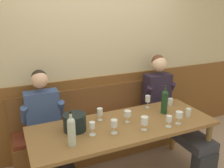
{
  "coord_description": "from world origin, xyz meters",
  "views": [
    {
      "loc": [
        -1.11,
        -1.97,
        1.99
      ],
      "look_at": [
        -0.02,
        0.46,
        1.14
      ],
      "focal_mm": 38.82,
      "sensor_mm": 36.0,
      "label": 1
    }
  ],
  "objects_px": {
    "person_right_seat": "(169,108)",
    "water_tumbler_right": "(170,102)",
    "wine_glass_mid_left": "(179,115)",
    "water_tumbler_center": "(188,112)",
    "wine_glass_mid_right": "(144,121)",
    "wine_glass_center_front": "(169,119)",
    "wine_bottle_amber_mid": "(165,101)",
    "wine_glass_right_end": "(100,112)",
    "wall_bench": "(102,135)",
    "wine_bottle_clear_water": "(71,130)",
    "wine_glass_center_rear": "(128,114)",
    "person_left_seat": "(49,137)",
    "wine_glass_left_end": "(114,124)",
    "ice_bucket": "(75,122)",
    "wine_glass_near_bucket": "(92,126)",
    "wine_glass_by_bottle": "(148,99)",
    "dining_table": "(124,131)"
  },
  "relations": [
    {
      "from": "wine_glass_mid_right",
      "to": "wine_glass_center_front",
      "type": "distance_m",
      "value": 0.28
    },
    {
      "from": "person_right_seat",
      "to": "water_tumbler_right",
      "type": "bearing_deg",
      "value": -123.95
    },
    {
      "from": "wine_bottle_amber_mid",
      "to": "wine_glass_mid_left",
      "type": "relative_size",
      "value": 2.48
    },
    {
      "from": "wine_bottle_amber_mid",
      "to": "wine_glass_left_end",
      "type": "bearing_deg",
      "value": -165.55
    },
    {
      "from": "wine_glass_mid_right",
      "to": "wine_glass_center_front",
      "type": "bearing_deg",
      "value": -8.95
    },
    {
      "from": "wine_glass_mid_right",
      "to": "wine_glass_mid_left",
      "type": "height_order",
      "value": "wine_glass_mid_right"
    },
    {
      "from": "wine_glass_near_bucket",
      "to": "wine_glass_mid_left",
      "type": "xyz_separation_m",
      "value": [
        0.95,
        -0.16,
        0.0
      ]
    },
    {
      "from": "wine_bottle_clear_water",
      "to": "person_right_seat",
      "type": "bearing_deg",
      "value": 18.54
    },
    {
      "from": "wall_bench",
      "to": "wine_glass_center_rear",
      "type": "distance_m",
      "value": 0.84
    },
    {
      "from": "ice_bucket",
      "to": "wine_glass_center_rear",
      "type": "height_order",
      "value": "ice_bucket"
    },
    {
      "from": "dining_table",
      "to": "wine_glass_mid_right",
      "type": "relative_size",
      "value": 13.68
    },
    {
      "from": "wine_bottle_clear_water",
      "to": "dining_table",
      "type": "bearing_deg",
      "value": 15.08
    },
    {
      "from": "dining_table",
      "to": "wine_glass_center_rear",
      "type": "xyz_separation_m",
      "value": [
        0.06,
        0.03,
        0.19
      ]
    },
    {
      "from": "wine_bottle_clear_water",
      "to": "wine_glass_center_front",
      "type": "height_order",
      "value": "wine_bottle_clear_water"
    },
    {
      "from": "wall_bench",
      "to": "wine_bottle_clear_water",
      "type": "xyz_separation_m",
      "value": [
        -0.63,
        -0.82,
        0.62
      ]
    },
    {
      "from": "wine_glass_mid_left",
      "to": "water_tumbler_center",
      "type": "height_order",
      "value": "wine_glass_mid_left"
    },
    {
      "from": "wine_glass_mid_left",
      "to": "person_left_seat",
      "type": "bearing_deg",
      "value": 158.38
    },
    {
      "from": "ice_bucket",
      "to": "wine_glass_center_rear",
      "type": "distance_m",
      "value": 0.59
    },
    {
      "from": "person_right_seat",
      "to": "wine_bottle_amber_mid",
      "type": "distance_m",
      "value": 0.47
    },
    {
      "from": "wine_glass_left_end",
      "to": "wine_glass_center_rear",
      "type": "height_order",
      "value": "wine_glass_left_end"
    },
    {
      "from": "wine_glass_left_end",
      "to": "wine_glass_near_bucket",
      "type": "height_order",
      "value": "wine_glass_left_end"
    },
    {
      "from": "wine_glass_mid_left",
      "to": "water_tumbler_center",
      "type": "bearing_deg",
      "value": 26.1
    },
    {
      "from": "dining_table",
      "to": "wine_glass_near_bucket",
      "type": "height_order",
      "value": "wine_glass_near_bucket"
    },
    {
      "from": "wine_glass_left_end",
      "to": "wine_glass_right_end",
      "type": "relative_size",
      "value": 1.03
    },
    {
      "from": "water_tumbler_right",
      "to": "wall_bench",
      "type": "bearing_deg",
      "value": 153.44
    },
    {
      "from": "person_right_seat",
      "to": "wine_glass_left_end",
      "type": "xyz_separation_m",
      "value": [
        -1.05,
        -0.46,
        0.19
      ]
    },
    {
      "from": "person_left_seat",
      "to": "wine_glass_by_bottle",
      "type": "bearing_deg",
      "value": 0.13
    },
    {
      "from": "wine_bottle_amber_mid",
      "to": "water_tumbler_right",
      "type": "height_order",
      "value": "wine_bottle_amber_mid"
    },
    {
      "from": "wine_bottle_clear_water",
      "to": "wine_glass_mid_left",
      "type": "distance_m",
      "value": 1.19
    },
    {
      "from": "wine_bottle_clear_water",
      "to": "wine_glass_center_front",
      "type": "bearing_deg",
      "value": -4.07
    },
    {
      "from": "person_right_seat",
      "to": "wine_bottle_clear_water",
      "type": "bearing_deg",
      "value": -161.46
    },
    {
      "from": "wine_glass_near_bucket",
      "to": "wine_glass_center_front",
      "type": "xyz_separation_m",
      "value": [
        0.81,
        -0.17,
        -0.02
      ]
    },
    {
      "from": "wine_glass_mid_right",
      "to": "wine_glass_center_front",
      "type": "relative_size",
      "value": 1.19
    },
    {
      "from": "wine_bottle_amber_mid",
      "to": "wine_glass_by_bottle",
      "type": "xyz_separation_m",
      "value": [
        -0.09,
        0.23,
        -0.04
      ]
    },
    {
      "from": "water_tumbler_center",
      "to": "water_tumbler_right",
      "type": "distance_m",
      "value": 0.37
    },
    {
      "from": "wine_glass_right_end",
      "to": "wine_glass_mid_left",
      "type": "distance_m",
      "value": 0.88
    },
    {
      "from": "person_right_seat",
      "to": "wine_bottle_clear_water",
      "type": "distance_m",
      "value": 1.6
    },
    {
      "from": "wine_bottle_amber_mid",
      "to": "wine_glass_center_rear",
      "type": "bearing_deg",
      "value": -176.52
    },
    {
      "from": "wine_glass_center_rear",
      "to": "person_left_seat",
      "type": "bearing_deg",
      "value": 162.6
    },
    {
      "from": "wine_bottle_clear_water",
      "to": "wine_bottle_amber_mid",
      "type": "xyz_separation_m",
      "value": [
        1.21,
        0.23,
        0.01
      ]
    },
    {
      "from": "wine_glass_center_rear",
      "to": "wall_bench",
      "type": "bearing_deg",
      "value": 95.54
    },
    {
      "from": "water_tumbler_center",
      "to": "wine_bottle_clear_water",
      "type": "bearing_deg",
      "value": -178.0
    },
    {
      "from": "ice_bucket",
      "to": "wine_bottle_clear_water",
      "type": "xyz_separation_m",
      "value": [
        -0.1,
        -0.26,
        0.06
      ]
    },
    {
      "from": "ice_bucket",
      "to": "wine_glass_mid_left",
      "type": "distance_m",
      "value": 1.14
    },
    {
      "from": "wall_bench",
      "to": "wine_glass_left_end",
      "type": "distance_m",
      "value": 0.99
    },
    {
      "from": "wall_bench",
      "to": "person_right_seat",
      "type": "height_order",
      "value": "person_right_seat"
    },
    {
      "from": "wine_glass_left_end",
      "to": "wine_glass_mid_right",
      "type": "bearing_deg",
      "value": -12.28
    },
    {
      "from": "wall_bench",
      "to": "water_tumbler_right",
      "type": "height_order",
      "value": "wall_bench"
    },
    {
      "from": "water_tumbler_center",
      "to": "wine_glass_right_end",
      "type": "bearing_deg",
      "value": 161.82
    },
    {
      "from": "wine_bottle_clear_water",
      "to": "wine_glass_near_bucket",
      "type": "bearing_deg",
      "value": 21.86
    }
  ]
}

